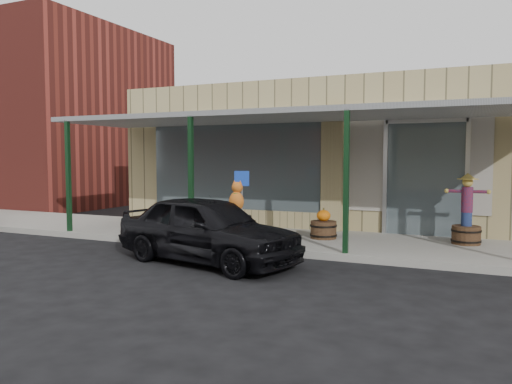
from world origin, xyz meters
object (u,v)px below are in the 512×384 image
at_px(barrel_scarecrow, 467,220).
at_px(parked_sedan, 207,229).
at_px(barrel_pumpkin, 323,228).
at_px(handicap_sign, 242,197).

height_order(barrel_scarecrow, parked_sedan, barrel_scarecrow).
xyz_separation_m(barrel_pumpkin, handicap_sign, (-1.51, -1.33, 0.78)).
distance_m(barrel_scarecrow, parked_sedan, 5.74).
bearing_deg(barrel_pumpkin, barrel_scarecrow, 9.74).
distance_m(barrel_pumpkin, parked_sedan, 3.28).
xyz_separation_m(barrel_scarecrow, parked_sedan, (-4.59, -3.45, -0.01)).
relative_size(barrel_pumpkin, parked_sedan, 0.19).
relative_size(barrel_scarecrow, barrel_pumpkin, 1.94).
xyz_separation_m(barrel_scarecrow, handicap_sign, (-4.61, -1.86, 0.51)).
bearing_deg(barrel_scarecrow, barrel_pumpkin, -169.41).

